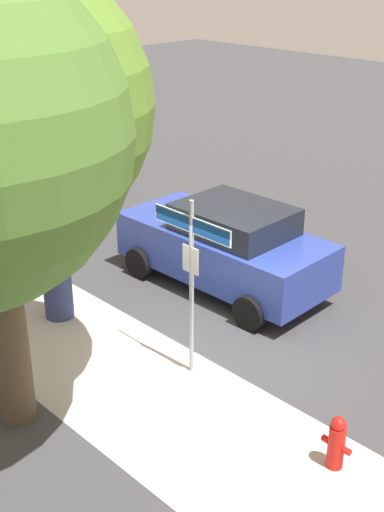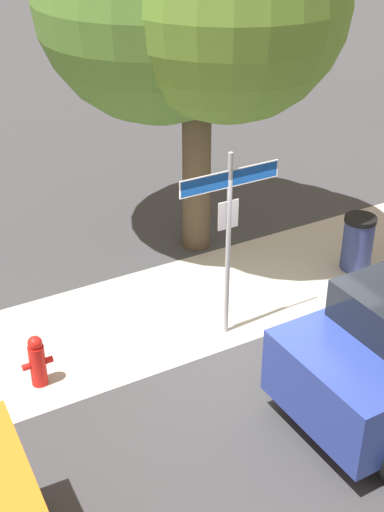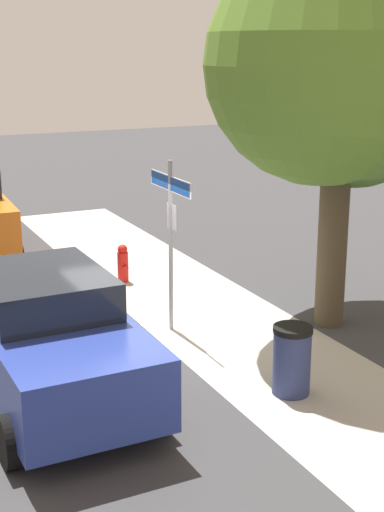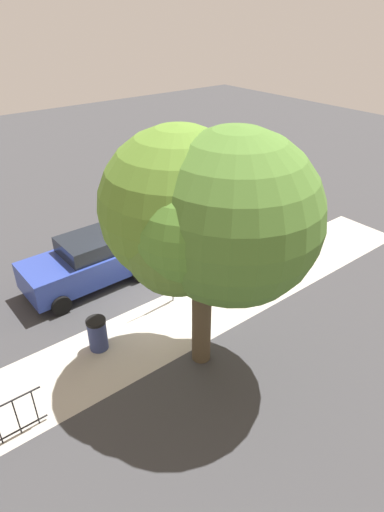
{
  "view_description": "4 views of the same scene",
  "coord_description": "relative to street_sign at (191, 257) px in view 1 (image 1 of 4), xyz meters",
  "views": [
    {
      "loc": [
        -6.6,
        6.63,
        6.12
      ],
      "look_at": [
        0.09,
        0.03,
        1.77
      ],
      "focal_mm": 46.72,
      "sensor_mm": 36.0,
      "label": 1
    },
    {
      "loc": [
        -4.99,
        -7.03,
        6.4
      ],
      "look_at": [
        -0.83,
        0.45,
        1.44
      ],
      "focal_mm": 50.19,
      "sensor_mm": 36.0,
      "label": 2
    },
    {
      "loc": [
        10.62,
        -4.44,
        4.65
      ],
      "look_at": [
        -0.76,
        1.02,
        1.09
      ],
      "focal_mm": 52.61,
      "sensor_mm": 36.0,
      "label": 3
    },
    {
      "loc": [
        6.19,
        9.56,
        8.34
      ],
      "look_at": [
        -0.92,
        0.57,
        1.51
      ],
      "focal_mm": 29.99,
      "sensor_mm": 36.0,
      "label": 4
    }
  ],
  "objects": [
    {
      "name": "ground_plane",
      "position": [
        0.27,
        -0.4,
        -2.0
      ],
      "size": [
        60.0,
        60.0,
        0.0
      ],
      "primitive_type": "plane",
      "color": "#38383A"
    },
    {
      "name": "car_black",
      "position": [
        9.19,
        -2.84,
        -1.16
      ],
      "size": [
        4.61,
        2.1,
        1.62
      ],
      "rotation": [
        0.0,
        0.0,
        0.02
      ],
      "color": "black",
      "rests_on": "ground_plane"
    },
    {
      "name": "street_sign",
      "position": [
        0.0,
        0.0,
        0.0
      ],
      "size": [
        1.54,
        0.07,
        2.88
      ],
      "color": "#9EA0A5",
      "rests_on": "ground_plane"
    },
    {
      "name": "car_blue",
      "position": [
        1.62,
        -2.52,
        -1.11
      ],
      "size": [
        4.31,
        2.1,
        1.74
      ],
      "rotation": [
        0.0,
        0.0,
        0.02
      ],
      "color": "#293C94",
      "rests_on": "ground_plane"
    },
    {
      "name": "fire_hydrant",
      "position": [
        -2.85,
        0.2,
        -1.61
      ],
      "size": [
        0.42,
        0.22,
        0.78
      ],
      "color": "red",
      "rests_on": "ground_plane"
    },
    {
      "name": "trash_bin",
      "position": [
        2.93,
        0.5,
        -1.5
      ],
      "size": [
        0.55,
        0.55,
        0.98
      ],
      "color": "navy",
      "rests_on": "ground_plane"
    },
    {
      "name": "sidewalk_strip",
      "position": [
        2.27,
        0.9,
        -1.99
      ],
      "size": [
        24.0,
        2.6,
        0.0
      ],
      "primitive_type": "cube",
      "color": "#AEA89D",
      "rests_on": "ground_plane"
    }
  ]
}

